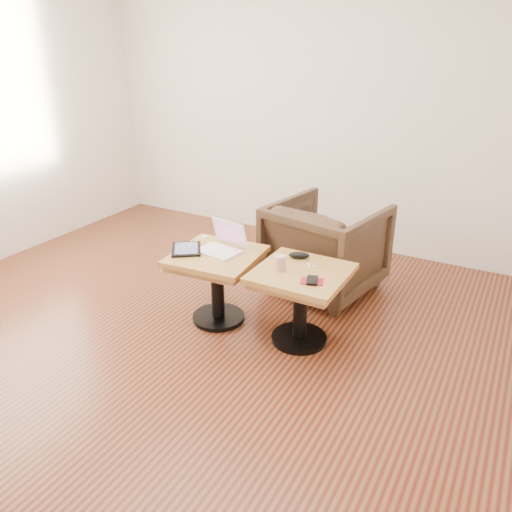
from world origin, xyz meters
The scene contains 11 objects.
room_shell centered at (0.00, 0.00, 1.35)m, with size 4.52×4.52×2.71m.
side_table_left centered at (0.14, 0.39, 0.40)m, with size 0.63×0.63×0.53m.
side_table_right centered at (0.78, 0.42, 0.40)m, with size 0.59×0.59×0.53m.
laptop centered at (0.15, 0.45, 0.57)m, with size 0.33×0.30×0.21m.
tablet centered at (-0.08, 0.33, 0.54)m, with size 0.31×0.33×0.02m.
charging_adapter centered at (-0.09, 0.58, 0.54)m, with size 0.04×0.04×0.02m, color white.
glasses_case centered at (0.68, 0.59, 0.56)m, with size 0.14×0.06×0.05m, color black.
striped_cup centered at (0.65, 0.37, 0.58)m, with size 0.08×0.08×0.10m, color #BE3F52.
earbuds_tangle centered at (0.80, 0.51, 0.54)m, with size 0.08×0.05×0.02m.
phone_on_sleeve centered at (0.90, 0.31, 0.54)m, with size 0.16×0.14×0.02m.
armchair centered at (0.63, 1.23, 0.37)m, with size 0.80×0.82×0.74m, color #322219.
Camera 1 is at (1.95, -2.28, 1.93)m, focal length 35.00 mm.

